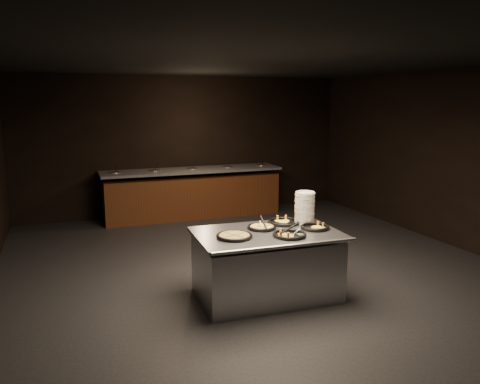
{
  "coord_description": "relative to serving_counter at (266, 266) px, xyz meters",
  "views": [
    {
      "loc": [
        -2.47,
        -5.7,
        2.34
      ],
      "look_at": [
        -0.19,
        0.3,
        1.12
      ],
      "focal_mm": 35.0,
      "sensor_mm": 36.0,
      "label": 1
    }
  ],
  "objects": [
    {
      "name": "room",
      "position": [
        0.24,
        0.75,
        1.06
      ],
      "size": [
        7.02,
        8.02,
        2.92
      ],
      "color": "black",
      "rests_on": "ground"
    },
    {
      "name": "pan_cheese_slices_b",
      "position": [
        0.17,
        -0.26,
        0.44
      ],
      "size": [
        0.4,
        0.4,
        0.04
      ],
      "rotation": [
        0.0,
        0.0,
        2.37
      ],
      "color": "black",
      "rests_on": "serving_counter"
    },
    {
      "name": "plate_stack",
      "position": [
        0.63,
        0.22,
        0.63
      ],
      "size": [
        0.25,
        0.25,
        0.4
      ],
      "primitive_type": "cylinder",
      "color": "white",
      "rests_on": "serving_counter"
    },
    {
      "name": "pan_veggie_whole",
      "position": [
        -0.45,
        -0.08,
        0.44
      ],
      "size": [
        0.42,
        0.42,
        0.04
      ],
      "rotation": [
        0.0,
        0.0,
        0.39
      ],
      "color": "black",
      "rests_on": "serving_counter"
    },
    {
      "name": "pan_veggie_slices",
      "position": [
        0.62,
        -0.07,
        0.44
      ],
      "size": [
        0.36,
        0.36,
        0.04
      ],
      "rotation": [
        0.0,
        0.0,
        -0.26
      ],
      "color": "black",
      "rests_on": "serving_counter"
    },
    {
      "name": "pan_cheese_whole",
      "position": [
        0.0,
        0.16,
        0.44
      ],
      "size": [
        0.35,
        0.35,
        0.04
      ],
      "rotation": [
        0.0,
        0.0,
        0.08
      ],
      "color": "black",
      "rests_on": "serving_counter"
    },
    {
      "name": "server_left",
      "position": [
        -0.01,
        0.11,
        0.5
      ],
      "size": [
        0.1,
        0.34,
        0.16
      ],
      "rotation": [
        0.0,
        0.0,
        1.48
      ],
      "color": "silver",
      "rests_on": "serving_counter"
    },
    {
      "name": "serving_counter",
      "position": [
        0.0,
        0.0,
        0.0
      ],
      "size": [
        1.76,
        1.17,
        0.82
      ],
      "rotation": [
        0.0,
        0.0,
        -0.04
      ],
      "color": "silver",
      "rests_on": "ground"
    },
    {
      "name": "pan_cheese_slices_a",
      "position": [
        0.37,
        0.3,
        0.44
      ],
      "size": [
        0.41,
        0.41,
        0.04
      ],
      "rotation": [
        0.0,
        0.0,
        0.97
      ],
      "color": "black",
      "rests_on": "serving_counter"
    },
    {
      "name": "salad_bar",
      "position": [
        0.24,
        4.31,
        0.04
      ],
      "size": [
        3.7,
        0.83,
        1.18
      ],
      "color": "#5B2C15",
      "rests_on": "ground"
    },
    {
      "name": "server_right",
      "position": [
        0.2,
        -0.29,
        0.5
      ],
      "size": [
        0.32,
        0.1,
        0.15
      ],
      "rotation": [
        0.0,
        0.0,
        -0.09
      ],
      "color": "silver",
      "rests_on": "serving_counter"
    }
  ]
}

